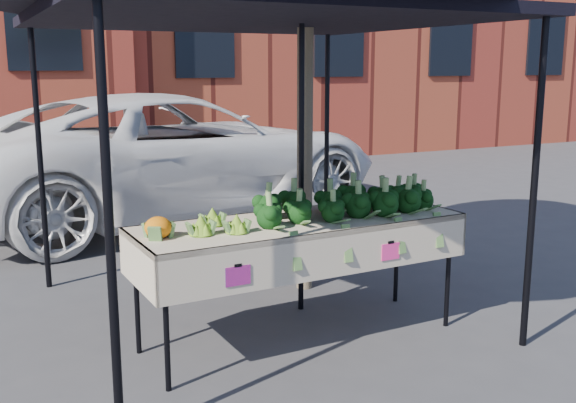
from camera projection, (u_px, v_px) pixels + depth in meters
The scene contains 7 objects.
ground at pixel (276, 341), 4.95m from camera, with size 90.00×90.00×0.00m, color #37373A.
table at pixel (300, 280), 4.91m from camera, with size 2.43×0.89×0.90m.
canopy at pixel (257, 146), 5.26m from camera, with size 3.16×3.16×2.74m, color black, non-canonical shape.
broccoli_heap at pixel (346, 198), 4.99m from camera, with size 1.59×0.56×0.24m, color black.
romanesco_cluster at pixel (213, 217), 4.50m from camera, with size 0.42×0.46×0.19m, color #81A42D.
cauliflower_pair at pixel (158, 225), 4.30m from camera, with size 0.19×0.19×0.17m, color orange.
street_tree at pixel (305, 61), 5.75m from camera, with size 2.05×2.05×4.05m, color #1E4C14, non-canonical shape.
Camera 1 is at (-1.98, -4.20, 1.98)m, focal length 42.11 mm.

